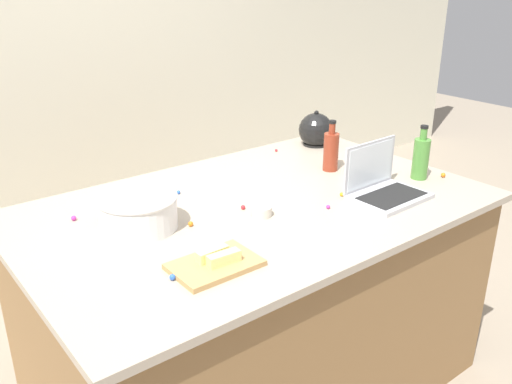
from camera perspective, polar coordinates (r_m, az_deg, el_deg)
name	(u,v)px	position (r m, az deg, el deg)	size (l,w,h in m)	color
ground_plane	(256,382)	(2.70, 0.00, -19.02)	(12.00, 12.00, 0.00)	gray
wall_back	(66,48)	(3.80, -19.08, 13.88)	(8.00, 0.10, 2.60)	beige
island_counter	(256,299)	(2.42, 0.00, -10.98)	(1.85, 1.16, 0.90)	olive
laptop	(383,186)	(2.32, 12.97, 0.61)	(0.32, 0.24, 0.22)	#B7B7BC
mixing_bowl_large	(138,211)	(2.02, -12.09, -1.93)	(0.29, 0.29, 0.13)	white
bottle_soy	(331,151)	(2.57, 7.76, 4.27)	(0.07, 0.07, 0.24)	maroon
bottle_olive	(421,157)	(2.55, 16.67, 3.44)	(0.07, 0.07, 0.24)	#4C8C38
kettle	(316,130)	(2.94, 6.21, 6.34)	(0.21, 0.18, 0.20)	black
cutting_board	(215,265)	(1.76, -4.28, -7.51)	(0.28, 0.19, 0.02)	tan
butter_stick_left	(224,258)	(1.74, -3.35, -6.84)	(0.11, 0.04, 0.04)	#F4E58C
butter_stick_right	(212,254)	(1.76, -4.53, -6.39)	(0.11, 0.04, 0.04)	#F4E58C
ramekin_small	(368,158)	(2.71, 11.50, 3.45)	(0.11, 0.11, 0.05)	beige
ramekin_medium	(262,211)	(2.09, 0.59, -1.99)	(0.08, 0.08, 0.04)	beige
candy_0	(178,192)	(2.32, -8.01, -0.02)	(0.02, 0.02, 0.02)	blue
candy_1	(328,207)	(2.18, 7.46, -1.52)	(0.02, 0.02, 0.02)	#CC3399
candy_2	(276,150)	(2.83, 2.10, 4.33)	(0.01, 0.01, 0.01)	red
candy_3	(243,207)	(2.15, -1.34, -1.58)	(0.02, 0.02, 0.02)	red
candy_4	(173,277)	(1.71, -8.62, -8.70)	(0.02, 0.02, 0.02)	blue
candy_5	(191,224)	(2.03, -6.77, -3.29)	(0.02, 0.02, 0.02)	orange
candy_6	(443,175)	(2.62, 18.77, 1.67)	(0.02, 0.02, 0.02)	orange
candy_7	(342,194)	(2.30, 8.85, -0.24)	(0.02, 0.02, 0.02)	yellow
candy_8	(74,218)	(2.17, -18.32, -2.58)	(0.02, 0.02, 0.02)	#CC3399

